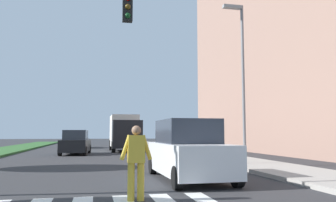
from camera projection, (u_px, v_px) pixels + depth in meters
ground_plane at (92, 151)px, 28.55m from camera, size 140.00×140.00×0.00m
apartment_block_right at (335, 12)px, 25.52m from camera, size 10.68×35.68×21.41m
sidewalk_right at (184, 151)px, 28.19m from camera, size 3.00×64.00×0.15m
street_lamp_right at (241, 68)px, 15.94m from camera, size 1.02×0.24×7.50m
pedestrian_performer at (136, 159)px, 7.65m from camera, size 0.75×0.24×1.69m
suv_crossing at (188, 151)px, 11.17m from camera, size 2.03×4.63×1.97m
sedan_midblock at (76, 143)px, 24.44m from camera, size 2.14×4.36×1.75m
sedan_distant at (80, 140)px, 35.47m from camera, size 1.81×4.42×1.67m
truck_box_delivery at (125, 132)px, 29.07m from camera, size 2.40×6.20×3.10m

